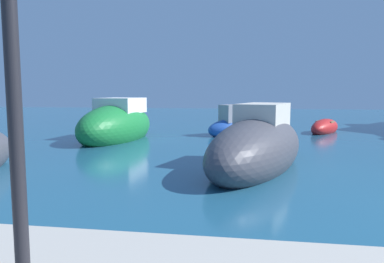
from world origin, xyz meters
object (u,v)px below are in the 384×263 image
at_px(moored_boat_5, 240,126).
at_px(quayside_lamp_post, 9,8).
at_px(moored_boat_0, 258,147).
at_px(moored_boat_4, 117,125).
at_px(moored_boat_2, 117,121).
at_px(moored_boat_8, 325,128).

height_order(moored_boat_5, quayside_lamp_post, quayside_lamp_post).
distance_m(moored_boat_0, moored_boat_4, 7.93).
relative_size(moored_boat_2, moored_boat_8, 1.19).
relative_size(moored_boat_4, moored_boat_5, 1.58).
relative_size(moored_boat_5, quayside_lamp_post, 0.99).
relative_size(moored_boat_2, moored_boat_4, 0.68).
bearing_deg(moored_boat_5, moored_boat_0, -125.24).
bearing_deg(moored_boat_0, moored_boat_5, -158.05).
distance_m(moored_boat_0, moored_boat_8, 10.07).
height_order(moored_boat_0, moored_boat_8, moored_boat_0).
bearing_deg(moored_boat_4, moored_boat_5, 121.06).
distance_m(moored_boat_0, moored_boat_5, 7.64).
relative_size(moored_boat_5, moored_boat_8, 1.10).
bearing_deg(moored_boat_2, moored_boat_4, -160.67).
height_order(moored_boat_4, moored_boat_5, moored_boat_4).
xyz_separation_m(moored_boat_5, quayside_lamp_post, (-1.47, -15.30, 2.35)).
distance_m(moored_boat_0, moored_boat_2, 13.54).
bearing_deg(moored_boat_5, moored_boat_4, 164.49).
xyz_separation_m(moored_boat_2, moored_boat_5, (7.49, -3.17, 0.07)).
distance_m(moored_boat_2, moored_boat_5, 8.14).
height_order(moored_boat_2, quayside_lamp_post, quayside_lamp_post).
distance_m(moored_boat_2, moored_boat_8, 11.95).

